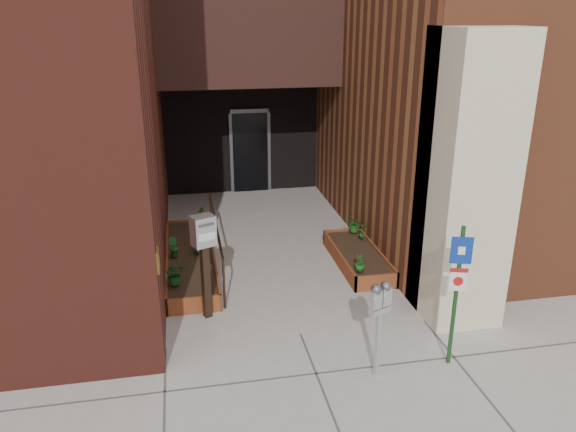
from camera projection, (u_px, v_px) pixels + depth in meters
ground at (300, 334)px, 8.47m from camera, size 80.00×80.00×0.00m
planter_left at (191, 260)px, 10.63m from camera, size 0.90×3.60×0.30m
planter_right at (358, 258)px, 10.74m from camera, size 0.80×2.20×0.30m
handrail at (216, 230)px, 10.46m from camera, size 0.04×3.34×0.90m
parking_meter at (380, 305)px, 7.17m from camera, size 0.32×0.21×1.38m
sign_post at (458, 282)px, 7.35m from camera, size 0.27×0.10×2.03m
payment_dropbox at (204, 245)px, 8.54m from camera, size 0.41×0.36×1.71m
shrub_left_a at (175, 274)px, 9.31m from camera, size 0.40×0.40×0.37m
shrub_left_b at (173, 247)px, 10.38m from camera, size 0.28×0.28×0.35m
shrub_left_c at (198, 244)px, 10.51m from camera, size 0.22×0.22×0.35m
shrub_left_d at (202, 215)px, 11.98m from camera, size 0.25×0.25×0.35m
shrub_right_a at (360, 263)px, 9.78m from camera, size 0.23×0.23×0.31m
shrub_right_b at (363, 231)px, 11.15m from camera, size 0.25×0.25×0.33m
shrub_right_c at (355, 224)px, 11.48m from camera, size 0.32×0.32×0.35m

